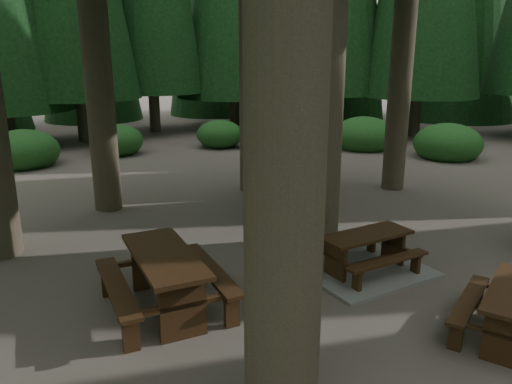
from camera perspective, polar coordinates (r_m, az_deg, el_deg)
ground at (r=9.28m, az=4.10°, el=-7.52°), size 80.00×80.00×0.00m
picnic_table_a at (r=8.82m, az=12.34°, el=-7.52°), size 2.26×1.95×0.70m
picnic_table_b at (r=7.37m, az=-10.34°, el=-9.08°), size 2.06×2.37×0.89m
picnic_table_d at (r=13.85m, az=4.66°, el=2.35°), size 1.84×1.60×0.70m
shrub_ring at (r=10.09m, az=4.33°, el=-3.13°), size 23.86×24.64×1.49m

